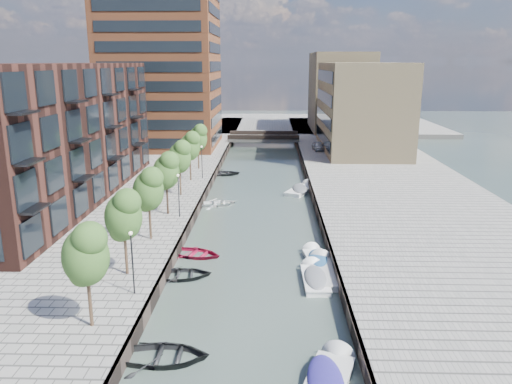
{
  "coord_description": "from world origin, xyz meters",
  "views": [
    {
      "loc": [
        1.32,
        -20.56,
        15.15
      ],
      "look_at": [
        0.0,
        23.9,
        3.5
      ],
      "focal_mm": 35.0,
      "sensor_mm": 36.0,
      "label": 1
    }
  ],
  "objects_px": {
    "motorboat_1": "(315,278)",
    "sloop_0": "(181,278)",
    "motorboat_4": "(301,190)",
    "tree_0": "(85,253)",
    "tree_6": "(198,137)",
    "sloop_4": "(223,175)",
    "motorboat_2": "(324,272)",
    "sloop_1": "(164,360)",
    "tree_4": "(179,156)",
    "tree_5": "(190,146)",
    "sloop_3": "(217,205)",
    "motorboat_3": "(317,259)",
    "bridge": "(264,138)",
    "motorboat_0": "(328,381)",
    "car": "(318,146)",
    "tree_2": "(148,188)",
    "sloop_2": "(196,256)",
    "tree_3": "(166,170)",
    "tree_1": "(123,214)"
  },
  "relations": [
    {
      "from": "tree_6",
      "to": "motorboat_3",
      "type": "bearing_deg",
      "value": -65.81
    },
    {
      "from": "tree_5",
      "to": "tree_2",
      "type": "bearing_deg",
      "value": -90.0
    },
    {
      "from": "bridge",
      "to": "motorboat_2",
      "type": "xyz_separation_m",
      "value": [
        5.34,
        -58.24,
        -1.28
      ]
    },
    {
      "from": "sloop_3",
      "to": "motorboat_3",
      "type": "distance_m",
      "value": 18.12
    },
    {
      "from": "tree_2",
      "to": "tree_5",
      "type": "relative_size",
      "value": 1.0
    },
    {
      "from": "sloop_1",
      "to": "motorboat_4",
      "type": "relative_size",
      "value": 0.83
    },
    {
      "from": "sloop_1",
      "to": "tree_5",
      "type": "bearing_deg",
      "value": 6.12
    },
    {
      "from": "motorboat_0",
      "to": "motorboat_1",
      "type": "height_order",
      "value": "motorboat_0"
    },
    {
      "from": "motorboat_1",
      "to": "sloop_2",
      "type": "bearing_deg",
      "value": 154.67
    },
    {
      "from": "bridge",
      "to": "tree_6",
      "type": "distance_m",
      "value": 27.63
    },
    {
      "from": "tree_1",
      "to": "sloop_2",
      "type": "xyz_separation_m",
      "value": [
        3.84,
        5.8,
        -5.31
      ]
    },
    {
      "from": "tree_2",
      "to": "tree_4",
      "type": "xyz_separation_m",
      "value": [
        0.0,
        14.0,
        0.0
      ]
    },
    {
      "from": "tree_6",
      "to": "sloop_4",
      "type": "distance_m",
      "value": 6.24
    },
    {
      "from": "sloop_1",
      "to": "motorboat_0",
      "type": "xyz_separation_m",
      "value": [
        8.36,
        -1.8,
        0.23
      ]
    },
    {
      "from": "motorboat_3",
      "to": "tree_1",
      "type": "bearing_deg",
      "value": -159.8
    },
    {
      "from": "tree_5",
      "to": "tree_3",
      "type": "bearing_deg",
      "value": -90.0
    },
    {
      "from": "tree_4",
      "to": "motorboat_4",
      "type": "bearing_deg",
      "value": 22.61
    },
    {
      "from": "tree_2",
      "to": "tree_3",
      "type": "distance_m",
      "value": 7.0
    },
    {
      "from": "tree_0",
      "to": "tree_6",
      "type": "bearing_deg",
      "value": 90.0
    },
    {
      "from": "tree_4",
      "to": "tree_5",
      "type": "xyz_separation_m",
      "value": [
        0.0,
        7.0,
        0.0
      ]
    },
    {
      "from": "tree_6",
      "to": "bridge",
      "type": "bearing_deg",
      "value": 71.9
    },
    {
      "from": "tree_0",
      "to": "sloop_2",
      "type": "bearing_deg",
      "value": 73.31
    },
    {
      "from": "tree_0",
      "to": "tree_6",
      "type": "relative_size",
      "value": 1.0
    },
    {
      "from": "sloop_1",
      "to": "sloop_2",
      "type": "distance_m",
      "value": 14.51
    },
    {
      "from": "sloop_4",
      "to": "motorboat_2",
      "type": "height_order",
      "value": "motorboat_2"
    },
    {
      "from": "tree_5",
      "to": "motorboat_4",
      "type": "bearing_deg",
      "value": -5.73
    },
    {
      "from": "tree_6",
      "to": "sloop_3",
      "type": "distance_m",
      "value": 16.03
    },
    {
      "from": "sloop_0",
      "to": "tree_4",
      "type": "bearing_deg",
      "value": 2.31
    },
    {
      "from": "bridge",
      "to": "motorboat_0",
      "type": "distance_m",
      "value": 71.63
    },
    {
      "from": "motorboat_1",
      "to": "motorboat_4",
      "type": "xyz_separation_m",
      "value": [
        0.51,
        25.19,
        0.02
      ]
    },
    {
      "from": "tree_5",
      "to": "sloop_1",
      "type": "xyz_separation_m",
      "value": [
        4.32,
        -36.7,
        -5.31
      ]
    },
    {
      "from": "tree_6",
      "to": "motorboat_1",
      "type": "height_order",
      "value": "tree_6"
    },
    {
      "from": "tree_2",
      "to": "tree_5",
      "type": "xyz_separation_m",
      "value": [
        0.0,
        21.0,
        0.0
      ]
    },
    {
      "from": "motorboat_2",
      "to": "motorboat_4",
      "type": "xyz_separation_m",
      "value": [
        -0.29,
        23.88,
        0.12
      ]
    },
    {
      "from": "tree_2",
      "to": "sloop_3",
      "type": "xyz_separation_m",
      "value": [
        4.05,
        13.43,
        -5.31
      ]
    },
    {
      "from": "sloop_4",
      "to": "motorboat_2",
      "type": "relative_size",
      "value": 0.83
    },
    {
      "from": "sloop_2",
      "to": "motorboat_2",
      "type": "distance_m",
      "value": 10.45
    },
    {
      "from": "bridge",
      "to": "sloop_0",
      "type": "bearing_deg",
      "value": -94.88
    },
    {
      "from": "bridge",
      "to": "tree_0",
      "type": "relative_size",
      "value": 2.18
    },
    {
      "from": "tree_4",
      "to": "sloop_0",
      "type": "distance_m",
      "value": 20.4
    },
    {
      "from": "sloop_4",
      "to": "tree_0",
      "type": "bearing_deg",
      "value": 169.15
    },
    {
      "from": "tree_4",
      "to": "car",
      "type": "bearing_deg",
      "value": 58.58
    },
    {
      "from": "sloop_4",
      "to": "motorboat_2",
      "type": "xyz_separation_m",
      "value": [
        10.57,
        -32.64,
        0.11
      ]
    },
    {
      "from": "tree_1",
      "to": "motorboat_4",
      "type": "height_order",
      "value": "tree_1"
    },
    {
      "from": "tree_0",
      "to": "sloop_1",
      "type": "relative_size",
      "value": 1.23
    },
    {
      "from": "sloop_0",
      "to": "motorboat_1",
      "type": "xyz_separation_m",
      "value": [
        9.6,
        -0.15,
        0.2
      ]
    },
    {
      "from": "sloop_2",
      "to": "sloop_4",
      "type": "distance_m",
      "value": 29.59
    },
    {
      "from": "sloop_1",
      "to": "tree_3",
      "type": "bearing_deg",
      "value": 10.18
    },
    {
      "from": "motorboat_1",
      "to": "sloop_0",
      "type": "bearing_deg",
      "value": 179.09
    },
    {
      "from": "tree_6",
      "to": "sloop_3",
      "type": "relative_size",
      "value": 1.39
    }
  ]
}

